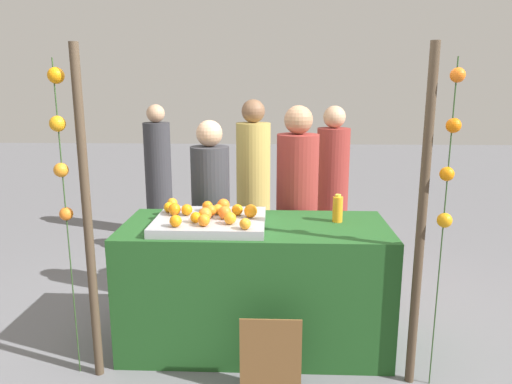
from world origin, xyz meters
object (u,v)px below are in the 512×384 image
(vendor_right, at_px, (297,216))
(orange_1, at_px, (230,218))
(stall_counter, at_px, (255,285))
(chalkboard_sign, at_px, (271,358))
(vendor_left, at_px, (211,222))
(orange_0, at_px, (210,210))
(juice_bottle, at_px, (338,209))

(vendor_right, bearing_deg, orange_1, -119.72)
(stall_counter, distance_m, chalkboard_sign, 0.65)
(stall_counter, distance_m, vendor_right, 0.79)
(orange_1, relative_size, vendor_left, 0.05)
(orange_0, relative_size, juice_bottle, 0.41)
(chalkboard_sign, xyz_separation_m, vendor_right, (0.20, 1.24, 0.55))
(stall_counter, distance_m, vendor_left, 0.80)
(orange_0, height_order, chalkboard_sign, orange_0)
(juice_bottle, bearing_deg, orange_1, -158.18)
(orange_0, bearing_deg, juice_bottle, 6.76)
(juice_bottle, relative_size, vendor_left, 0.13)
(vendor_left, bearing_deg, juice_bottle, -28.63)
(orange_1, distance_m, chalkboard_sign, 0.90)
(juice_bottle, height_order, vendor_right, vendor_right)
(orange_1, xyz_separation_m, vendor_left, (-0.24, 0.83, -0.27))
(stall_counter, xyz_separation_m, vendor_right, (0.32, 0.63, 0.34))
(orange_1, height_order, vendor_right, vendor_right)
(vendor_left, relative_size, vendor_right, 0.93)
(stall_counter, relative_size, vendor_left, 1.17)
(orange_1, relative_size, vendor_right, 0.05)
(orange_0, distance_m, chalkboard_sign, 1.06)
(juice_bottle, bearing_deg, stall_counter, -170.73)
(stall_counter, xyz_separation_m, vendor_left, (-0.40, 0.63, 0.29))
(orange_0, xyz_separation_m, vendor_left, (-0.08, 0.64, -0.27))
(orange_0, xyz_separation_m, juice_bottle, (0.90, 0.11, -0.01))
(juice_bottle, relative_size, chalkboard_sign, 0.39)
(orange_1, bearing_deg, chalkboard_sign, -55.78)
(stall_counter, relative_size, chalkboard_sign, 3.62)
(vendor_left, bearing_deg, orange_1, -73.95)
(orange_0, relative_size, vendor_left, 0.05)
(orange_0, xyz_separation_m, vendor_right, (0.63, 0.64, -0.21))
(orange_0, distance_m, vendor_left, 0.70)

